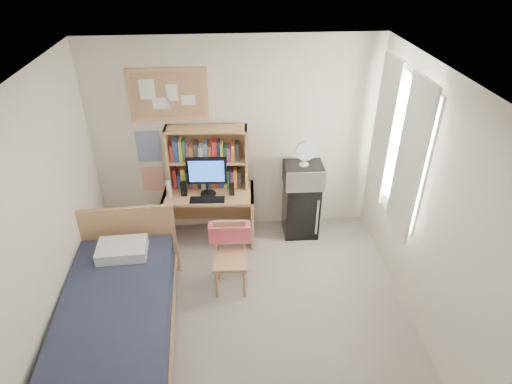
{
  "coord_description": "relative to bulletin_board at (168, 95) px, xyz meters",
  "views": [
    {
      "loc": [
        -0.12,
        -2.89,
        3.6
      ],
      "look_at": [
        0.2,
        1.2,
        1.06
      ],
      "focal_mm": 30.0,
      "sensor_mm": 36.0,
      "label": 1
    }
  ],
  "objects": [
    {
      "name": "monitor",
      "position": [
        0.41,
        -0.35,
        -0.93
      ],
      "size": [
        0.5,
        0.07,
        0.53
      ],
      "primitive_type": "cube",
      "rotation": [
        0.0,
        0.0,
        -0.05
      ],
      "color": "black",
      "rests_on": "desk"
    },
    {
      "name": "hutch",
      "position": [
        0.42,
        -0.14,
        -0.79
      ],
      "size": [
        1.02,
        0.31,
        0.82
      ],
      "primitive_type": "cube",
      "rotation": [
        0.0,
        0.0,
        -0.05
      ],
      "color": "tan",
      "rests_on": "desk"
    },
    {
      "name": "poster_wave",
      "position": [
        -0.32,
        0.01,
        -0.67
      ],
      "size": [
        0.3,
        0.01,
        0.42
      ],
      "primitive_type": "cube",
      "color": "#263E99",
      "rests_on": "wall_back"
    },
    {
      "name": "window_unit",
      "position": [
        2.53,
        -0.88,
        -0.32
      ],
      "size": [
        0.1,
        1.4,
        1.7
      ],
      "primitive_type": "cube",
      "color": "white",
      "rests_on": "wall_right"
    },
    {
      "name": "wall_right",
      "position": [
        2.58,
        -2.08,
        -0.62
      ],
      "size": [
        0.04,
        4.2,
        2.6
      ],
      "primitive_type": "cube",
      "color": "silver",
      "rests_on": "floor"
    },
    {
      "name": "bulletin_board",
      "position": [
        0.0,
        0.0,
        0.0
      ],
      "size": [
        0.94,
        0.03,
        0.64
      ],
      "primitive_type": "cube",
      "color": "tan",
      "rests_on": "wall_back"
    },
    {
      "name": "keyboard",
      "position": [
        0.4,
        -0.49,
        -1.19
      ],
      "size": [
        0.44,
        0.16,
        0.02
      ],
      "primitive_type": "cube",
      "rotation": [
        0.0,
        0.0,
        -0.05
      ],
      "color": "black",
      "rests_on": "desk"
    },
    {
      "name": "microwave",
      "position": [
        1.63,
        -0.26,
        -1.01
      ],
      "size": [
        0.5,
        0.38,
        0.29
      ],
      "primitive_type": "cube",
      "rotation": [
        0.0,
        0.0,
        -0.01
      ],
      "color": "silver",
      "rests_on": "mini_fridge"
    },
    {
      "name": "desk_chair",
      "position": [
        0.65,
        -1.27,
        -1.5
      ],
      "size": [
        0.43,
        0.43,
        0.84
      ],
      "primitive_type": "cube",
      "rotation": [
        0.0,
        0.0,
        -0.04
      ],
      "color": "tan",
      "rests_on": "floor"
    },
    {
      "name": "speaker_left",
      "position": [
        0.11,
        -0.34,
        -1.11
      ],
      "size": [
        0.08,
        0.08,
        0.18
      ],
      "primitive_type": "cube",
      "rotation": [
        0.0,
        0.0,
        -0.05
      ],
      "color": "black",
      "rests_on": "desk"
    },
    {
      "name": "mini_fridge",
      "position": [
        1.63,
        -0.24,
        -1.54
      ],
      "size": [
        0.45,
        0.45,
        0.77
      ],
      "primitive_type": "cube",
      "rotation": [
        0.0,
        0.0,
        -0.01
      ],
      "color": "black",
      "rests_on": "floor"
    },
    {
      "name": "poster_japan",
      "position": [
        -0.32,
        0.01,
        -1.14
      ],
      "size": [
        0.28,
        0.01,
        0.36
      ],
      "primitive_type": "cube",
      "color": "#DD4527",
      "rests_on": "wall_back"
    },
    {
      "name": "speaker_right",
      "position": [
        0.71,
        -0.37,
        -1.12
      ],
      "size": [
        0.07,
        0.07,
        0.16
      ],
      "primitive_type": "cube",
      "rotation": [
        0.0,
        0.0,
        -0.05
      ],
      "color": "black",
      "rests_on": "desk"
    },
    {
      "name": "bed",
      "position": [
        -0.47,
        -2.04,
        -1.63
      ],
      "size": [
        1.17,
        2.19,
        0.59
      ],
      "primitive_type": "cube",
      "rotation": [
        0.0,
        0.0,
        0.05
      ],
      "color": "#1C2133",
      "rests_on": "floor"
    },
    {
      "name": "curtain_right",
      "position": [
        2.5,
        -0.48,
        -0.32
      ],
      "size": [
        0.04,
        0.55,
        1.7
      ],
      "primitive_type": "cube",
      "color": "white",
      "rests_on": "wall_right"
    },
    {
      "name": "curtain_left",
      "position": [
        2.5,
        -1.28,
        -0.32
      ],
      "size": [
        0.04,
        0.55,
        1.7
      ],
      "primitive_type": "cube",
      "color": "white",
      "rests_on": "wall_right"
    },
    {
      "name": "desk_fan",
      "position": [
        1.63,
        -0.26,
        -0.71
      ],
      "size": [
        0.25,
        0.25,
        0.31
      ],
      "primitive_type": "cylinder",
      "rotation": [
        0.0,
        0.0,
        -0.01
      ],
      "color": "silver",
      "rests_on": "microwave"
    },
    {
      "name": "water_bottle",
      "position": [
        -0.07,
        -0.37,
        -1.08
      ],
      "size": [
        0.07,
        0.07,
        0.23
      ],
      "primitive_type": "cylinder",
      "rotation": [
        0.0,
        0.0,
        -0.05
      ],
      "color": "silver",
      "rests_on": "desk"
    },
    {
      "name": "pillow",
      "position": [
        -0.5,
        -1.29,
        -1.27
      ],
      "size": [
        0.54,
        0.39,
        0.12
      ],
      "primitive_type": "cube",
      "rotation": [
        0.0,
        0.0,
        0.05
      ],
      "color": "silver",
      "rests_on": "bed"
    },
    {
      "name": "wall_left",
      "position": [
        -1.02,
        -2.08,
        -0.62
      ],
      "size": [
        0.04,
        4.2,
        2.6
      ],
      "primitive_type": "cube",
      "color": "silver",
      "rests_on": "floor"
    },
    {
      "name": "hoodie",
      "position": [
        0.66,
        -1.07,
        -1.27
      ],
      "size": [
        0.48,
        0.16,
        0.23
      ],
      "primitive_type": "cube",
      "rotation": [
        0.0,
        0.0,
        -0.04
      ],
      "color": "#E05562",
      "rests_on": "desk_chair"
    },
    {
      "name": "desk",
      "position": [
        0.41,
        -0.29,
        -1.56
      ],
      "size": [
        1.18,
        0.64,
        0.72
      ],
      "primitive_type": "cube",
      "rotation": [
        0.0,
        0.0,
        -0.05
      ],
      "color": "tan",
      "rests_on": "floor"
    },
    {
      "name": "floor",
      "position": [
        0.78,
        -2.08,
        -1.93
      ],
      "size": [
        3.6,
        4.2,
        0.02
      ],
      "primitive_type": "cube",
      "color": "gray",
      "rests_on": "ground"
    },
    {
      "name": "wall_back",
      "position": [
        0.78,
        0.02,
        -0.62
      ],
      "size": [
        3.6,
        0.04,
        2.6
      ],
      "primitive_type": "cube",
      "color": "silver",
      "rests_on": "floor"
    },
    {
      "name": "ceiling",
      "position": [
        0.78,
        -2.08,
        0.68
      ],
      "size": [
        3.6,
        4.2,
        0.02
      ],
      "primitive_type": "cube",
      "color": "white",
      "rests_on": "wall_back"
    }
  ]
}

